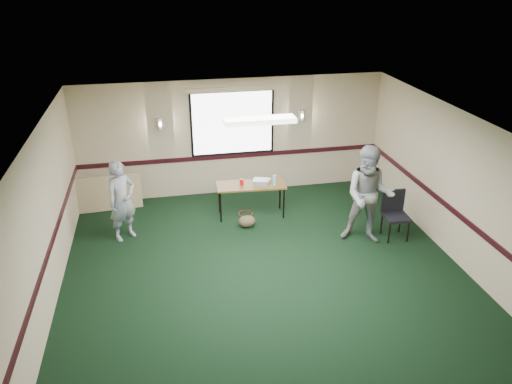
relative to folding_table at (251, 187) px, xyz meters
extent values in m
plane|color=black|center=(-0.18, -2.69, -0.68)|extent=(8.00, 8.00, 0.00)
plane|color=#C3A48D|center=(-0.18, 1.31, 0.67)|extent=(7.00, 0.00, 7.00)
plane|color=#C3A48D|center=(-3.68, -2.69, 0.67)|extent=(0.00, 8.00, 8.00)
plane|color=#C3A48D|center=(3.32, -2.69, 0.67)|extent=(0.00, 8.00, 8.00)
plane|color=silver|center=(-0.18, -2.69, 2.02)|extent=(8.00, 8.00, 0.00)
cube|color=black|center=(-0.18, 1.29, 0.22)|extent=(7.00, 0.03, 0.10)
cube|color=black|center=(-3.66, -2.69, 0.22)|extent=(0.03, 8.00, 0.10)
cube|color=black|center=(3.31, -2.69, 0.22)|extent=(0.03, 8.00, 0.10)
cube|color=black|center=(-0.18, 1.28, 1.02)|extent=(1.90, 0.01, 1.50)
cube|color=white|center=(-0.18, 1.28, 1.02)|extent=(1.80, 0.02, 1.40)
cube|color=beige|center=(-0.18, 1.28, 1.79)|extent=(2.05, 0.08, 0.10)
cylinder|color=silver|center=(-1.78, 1.25, 1.12)|extent=(0.16, 0.16, 0.25)
cylinder|color=silver|center=(1.42, 1.25, 1.12)|extent=(0.16, 0.16, 0.25)
cube|color=white|center=(-0.18, -1.69, 1.96)|extent=(1.20, 0.32, 0.08)
cube|color=#523917|center=(0.00, 0.00, 0.03)|extent=(1.49, 0.68, 0.04)
cylinder|color=black|center=(-0.68, -0.19, -0.33)|extent=(0.03, 0.03, 0.69)
cylinder|color=black|center=(0.65, -0.28, -0.33)|extent=(0.03, 0.03, 0.69)
cylinder|color=black|center=(-0.65, 0.28, -0.33)|extent=(0.03, 0.03, 0.69)
cylinder|color=black|center=(0.68, 0.19, -0.33)|extent=(0.03, 0.03, 0.69)
cube|color=#95959D|center=(0.20, -0.03, 0.11)|extent=(0.37, 0.33, 0.10)
cube|color=white|center=(0.34, 0.11, 0.08)|extent=(0.24, 0.23, 0.05)
cylinder|color=red|center=(-0.20, 0.02, 0.12)|extent=(0.08, 0.08, 0.12)
cylinder|color=#85BEDA|center=(0.47, -0.15, 0.17)|extent=(0.07, 0.07, 0.22)
ellipsoid|color=#473E28|center=(-0.19, -0.51, -0.55)|extent=(0.38, 0.29, 0.25)
torus|color=red|center=(-0.11, 0.07, -0.67)|extent=(0.32, 0.32, 0.02)
cube|color=tan|center=(-3.07, 0.91, -0.29)|extent=(1.53, 0.32, 0.78)
cube|color=black|center=(2.60, -1.53, -0.21)|extent=(0.48, 0.48, 0.06)
cube|color=black|center=(2.61, -1.30, 0.04)|extent=(0.46, 0.07, 0.46)
cylinder|color=black|center=(2.40, -1.71, -0.46)|extent=(0.03, 0.03, 0.43)
cylinder|color=black|center=(2.79, -1.73, -0.46)|extent=(0.03, 0.03, 0.43)
cylinder|color=black|center=(2.42, -1.32, -0.46)|extent=(0.03, 0.03, 0.43)
cylinder|color=black|center=(2.81, -1.34, -0.46)|extent=(0.03, 0.03, 0.43)
imported|color=#446397|center=(-2.64, -0.45, 0.14)|extent=(0.71, 0.66, 1.62)
imported|color=#7388B3|center=(2.00, -1.50, 0.30)|extent=(1.17, 1.05, 1.96)
camera|label=1|loc=(-1.82, -9.46, 4.35)|focal=35.00mm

